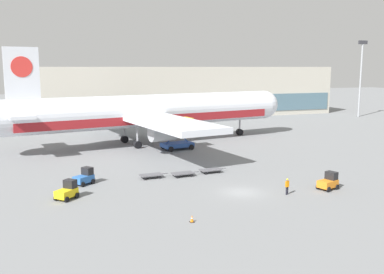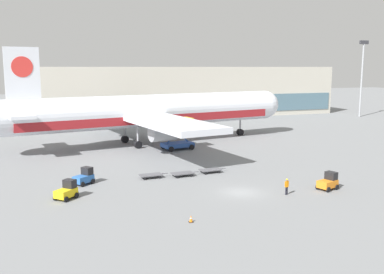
{
  "view_description": "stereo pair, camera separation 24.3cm",
  "coord_description": "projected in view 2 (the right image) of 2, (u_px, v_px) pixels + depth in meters",
  "views": [
    {
      "loc": [
        -20.79,
        -41.79,
        13.9
      ],
      "look_at": [
        -0.52,
        15.23,
        4.0
      ],
      "focal_mm": 40.0,
      "sensor_mm": 36.0,
      "label": 1
    },
    {
      "loc": [
        -20.57,
        -41.87,
        13.9
      ],
      "look_at": [
        -0.52,
        15.23,
        4.0
      ],
      "focal_mm": 40.0,
      "sensor_mm": 36.0,
      "label": 2
    }
  ],
  "objects": [
    {
      "name": "ground_crew_near",
      "position": [
        287.0,
        185.0,
        46.96
      ],
      "size": [
        0.56,
        0.29,
        1.83
      ],
      "rotation": [
        0.0,
        0.0,
        3.35
      ],
      "color": "black",
      "rests_on": "ground_plane"
    },
    {
      "name": "terminal_building",
      "position": [
        181.0,
        91.0,
        123.21
      ],
      "size": [
        90.0,
        18.2,
        14.0
      ],
      "color": "#BCB7A8",
      "rests_on": "ground_plane"
    },
    {
      "name": "baggage_dolly_lead",
      "position": [
        151.0,
        175.0,
        54.13
      ],
      "size": [
        3.74,
        1.67,
        0.48
      ],
      "rotation": [
        0.0,
        0.0,
        0.06
      ],
      "color": "#56565B",
      "rests_on": "ground_plane"
    },
    {
      "name": "airplane_main",
      "position": [
        148.0,
        112.0,
        77.58
      ],
      "size": [
        57.69,
        48.66,
        17.0
      ],
      "rotation": [
        0.0,
        0.0,
        0.17
      ],
      "color": "silver",
      "rests_on": "ground_plane"
    },
    {
      "name": "traffic_cone_near",
      "position": [
        191.0,
        219.0,
        38.73
      ],
      "size": [
        0.4,
        0.4,
        0.67
      ],
      "color": "black",
      "rests_on": "ground_plane"
    },
    {
      "name": "baggage_dolly_third",
      "position": [
        210.0,
        170.0,
        56.85
      ],
      "size": [
        3.74,
        1.67,
        0.48
      ],
      "rotation": [
        0.0,
        0.0,
        0.06
      ],
      "color": "#56565B",
      "rests_on": "ground_plane"
    },
    {
      "name": "ground_plane",
      "position": [
        241.0,
        193.0,
        47.96
      ],
      "size": [
        400.0,
        400.0,
        0.0
      ],
      "primitive_type": "plane",
      "color": "slate"
    },
    {
      "name": "light_mast",
      "position": [
        362.0,
        73.0,
        119.32
      ],
      "size": [
        2.8,
        0.5,
        21.19
      ],
      "color": "#9EA0A5",
      "rests_on": "ground_plane"
    },
    {
      "name": "baggage_dolly_second",
      "position": [
        183.0,
        173.0,
        55.0
      ],
      "size": [
        3.74,
        1.67,
        0.48
      ],
      "rotation": [
        0.0,
        0.0,
        0.06
      ],
      "color": "#56565B",
      "rests_on": "ground_plane"
    },
    {
      "name": "baggage_tug_foreground",
      "position": [
        67.0,
        191.0,
        45.57
      ],
      "size": [
        2.73,
        2.74,
        2.0
      ],
      "rotation": [
        0.0,
        0.0,
        0.79
      ],
      "color": "yellow",
      "rests_on": "ground_plane"
    },
    {
      "name": "baggage_tug_mid",
      "position": [
        328.0,
        182.0,
        49.07
      ],
      "size": [
        2.75,
        2.24,
        2.0
      ],
      "rotation": [
        0.0,
        0.0,
        0.32
      ],
      "color": "orange",
      "rests_on": "ground_plane"
    },
    {
      "name": "scissor_lift_loader",
      "position": [
        177.0,
        138.0,
        72.91
      ],
      "size": [
        5.64,
        4.13,
        5.36
      ],
      "rotation": [
        0.0,
        0.0,
        0.17
      ],
      "color": "#284C99",
      "rests_on": "ground_plane"
    },
    {
      "name": "baggage_tug_far",
      "position": [
        84.0,
        177.0,
        51.28
      ],
      "size": [
        2.8,
        2.65,
        2.0
      ],
      "rotation": [
        0.0,
        0.0,
        0.65
      ],
      "color": "#2D66B7",
      "rests_on": "ground_plane"
    }
  ]
}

